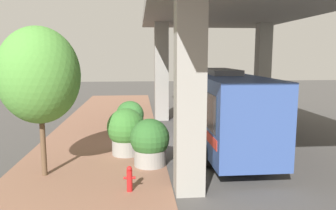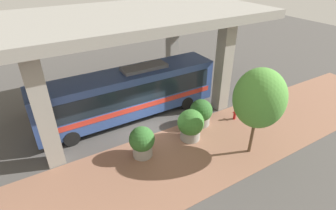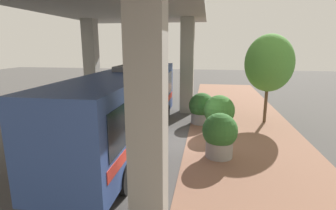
# 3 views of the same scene
# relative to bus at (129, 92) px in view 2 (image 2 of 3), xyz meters

# --- Properties ---
(ground_plane) EXTENTS (80.00, 80.00, 0.00)m
(ground_plane) POSITION_rel_bus_xyz_m (-2.77, -0.41, -2.01)
(ground_plane) COLOR #474442
(ground_plane) RESTS_ON ground
(sidewalk_strip) EXTENTS (6.00, 40.00, 0.02)m
(sidewalk_strip) POSITION_rel_bus_xyz_m (-5.77, -0.41, -2.00)
(sidewalk_strip) COLOR #845B47
(sidewalk_strip) RESTS_ON ground
(overpass) EXTENTS (9.40, 20.09, 7.10)m
(overpass) POSITION_rel_bus_xyz_m (1.23, -0.41, 4.23)
(overpass) COLOR gray
(overpass) RESTS_ON ground
(bus) EXTENTS (2.66, 12.71, 3.71)m
(bus) POSITION_rel_bus_xyz_m (0.00, 0.00, 0.00)
(bus) COLOR #334C8C
(bus) RESTS_ON ground
(fire_hydrant) EXTENTS (0.38, 0.18, 0.86)m
(fire_hydrant) POSITION_rel_bus_xyz_m (-4.16, -6.27, -1.58)
(fire_hydrant) COLOR #B21919
(fire_hydrant) RESTS_ON ground
(planter_front) EXTENTS (1.68, 1.68, 2.06)m
(planter_front) POSITION_rel_bus_xyz_m (-4.39, -2.22, -0.96)
(planter_front) COLOR gray
(planter_front) RESTS_ON ground
(planter_middle) EXTENTS (1.56, 1.56, 1.89)m
(planter_middle) POSITION_rel_bus_xyz_m (-3.41, -3.78, -1.08)
(planter_middle) COLOR gray
(planter_middle) RESTS_ON ground
(planter_back) EXTENTS (1.49, 1.49, 1.93)m
(planter_back) POSITION_rel_bus_xyz_m (-4.30, 1.13, -1.02)
(planter_back) COLOR gray
(planter_back) RESTS_ON ground
(street_tree_near) EXTENTS (2.82, 2.82, 5.35)m
(street_tree_near) POSITION_rel_bus_xyz_m (-7.27, -4.55, 1.63)
(street_tree_near) COLOR brown
(street_tree_near) RESTS_ON ground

